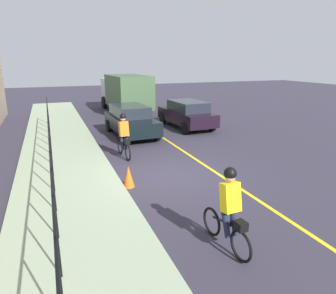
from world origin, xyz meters
The scene contains 10 objects.
ground_plane centered at (0.00, 0.00, 0.00)m, with size 80.00×80.00×0.00m, color #302C3B.
lane_line_centre centered at (0.00, -1.60, 0.00)m, with size 36.00×0.12×0.01m, color yellow.
sidewalk centered at (0.00, 3.40, 0.07)m, with size 40.00×3.20×0.15m, color #91A386.
iron_fence centered at (1.00, 3.80, 1.28)m, with size 18.49×0.04×1.60m.
cyclist_lead centered at (2.56, 1.01, 0.91)m, with size 1.71×0.38×1.83m.
cyclist_follow centered at (-4.43, 0.48, 0.91)m, with size 1.71×0.38×1.83m.
patrol_sedan centered at (6.88, -3.76, 0.82)m, with size 4.49×2.10×1.58m.
parked_sedan_rear centered at (6.14, -0.20, 0.82)m, with size 4.47×2.08×1.58m.
box_truck_background centered at (13.73, -1.79, 1.55)m, with size 6.80×2.76×2.78m.
traffic_cone_near centered at (-0.45, 1.60, 0.34)m, with size 0.36×0.36×0.68m, color orange.
Camera 1 is at (-9.26, 3.71, 3.87)m, focal length 32.75 mm.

